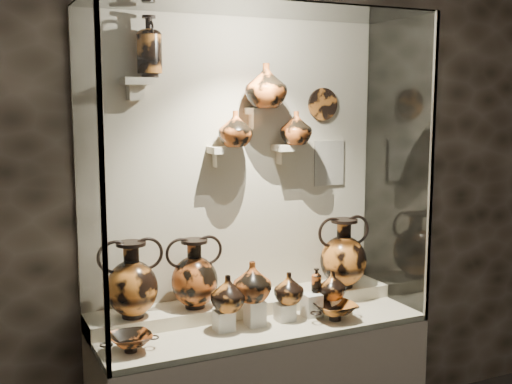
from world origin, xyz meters
TOP-DOWN VIEW (x-y plane):
  - wall_back at (0.00, 2.50)m, footprint 5.00×0.02m
  - front_tier at (0.00, 2.18)m, footprint 1.68×0.58m
  - rear_tier at (0.00, 2.35)m, footprint 1.70×0.25m
  - back_panel at (0.00, 2.50)m, footprint 1.70×0.03m
  - glass_front at (0.00, 1.88)m, footprint 1.70×0.01m
  - glass_left at (-0.85, 2.18)m, footprint 0.01×0.60m
  - glass_right at (0.85, 2.18)m, footprint 0.01×0.60m
  - glass_top at (0.00, 2.18)m, footprint 1.70×0.60m
  - frame_post_left at (-0.84, 1.89)m, footprint 0.02×0.02m
  - frame_post_right at (0.84, 1.89)m, footprint 0.02×0.02m
  - pedestal_a at (-0.22, 2.13)m, footprint 0.09×0.09m
  - pedestal_b at (-0.05, 2.13)m, footprint 0.09×0.09m
  - pedestal_c at (0.12, 2.13)m, footprint 0.09×0.09m
  - pedestal_d at (0.28, 2.13)m, footprint 0.09×0.09m
  - pedestal_e at (0.42, 2.13)m, footprint 0.09×0.09m
  - bracket_ul at (-0.55, 2.42)m, footprint 0.14×0.12m
  - bracket_ca at (-0.10, 2.42)m, footprint 0.14×0.12m
  - bracket_cb at (0.10, 2.42)m, footprint 0.10×0.12m
  - bracket_cc at (0.28, 2.42)m, footprint 0.14×0.12m
  - amphora_left at (-0.63, 2.32)m, footprint 0.31×0.31m
  - amphora_mid at (-0.30, 2.33)m, footprint 0.35×0.35m
  - amphora_right at (0.59, 2.31)m, footprint 0.34×0.34m
  - jug_a at (-0.20, 2.12)m, footprint 0.22×0.22m
  - jug_b at (-0.07, 2.13)m, footprint 0.26×0.26m
  - jug_c at (0.14, 2.13)m, footprint 0.18×0.18m
  - jug_e at (0.40, 2.11)m, footprint 0.18×0.18m
  - lekythos_small at (0.32, 2.15)m, footprint 0.08×0.08m
  - kylix_left at (-0.70, 2.06)m, footprint 0.29×0.26m
  - kylix_right at (0.36, 2.02)m, footprint 0.34×0.32m
  - lekythos_tall at (-0.49, 2.40)m, footprint 0.17×0.17m
  - ovoid_vase_a at (-0.04, 2.38)m, footprint 0.20×0.20m
  - ovoid_vase_b at (0.12, 2.36)m, footprint 0.28×0.28m
  - ovoid_vase_c at (0.32, 2.38)m, footprint 0.19×0.19m
  - wall_plate at (0.53, 2.47)m, footprint 0.18×0.02m
  - info_placard at (0.59, 2.47)m, footprint 0.19×0.01m

SIDE VIEW (x-z plane):
  - front_tier at x=0.00m, z-range 0.80..0.83m
  - rear_tier at x=0.00m, z-range 0.80..0.90m
  - pedestal_e at x=0.42m, z-range 0.83..0.91m
  - pedestal_c at x=0.12m, z-range 0.83..0.92m
  - pedestal_a at x=-0.22m, z-range 0.83..0.93m
  - kylix_left at x=-0.70m, z-range 0.83..0.93m
  - kylix_right at x=0.36m, z-range 0.83..0.94m
  - pedestal_d at x=0.28m, z-range 0.83..0.95m
  - pedestal_b at x=-0.05m, z-range 0.83..0.96m
  - jug_e at x=0.40m, z-range 0.91..1.06m
  - jug_c at x=0.14m, z-range 0.92..1.08m
  - jug_a at x=-0.20m, z-range 0.93..1.11m
  - lekythos_small at x=0.32m, z-range 0.95..1.10m
  - jug_b at x=-0.07m, z-range 0.96..1.16m
  - amphora_mid at x=-0.30m, z-range 0.90..1.26m
  - amphora_left at x=-0.63m, z-range 0.90..1.28m
  - amphora_right at x=0.59m, z-range 0.90..1.30m
  - info_placard at x=0.59m, z-range 1.47..1.73m
  - wall_back at x=0.00m, z-range 0.00..3.20m
  - back_panel at x=0.00m, z-range 0.80..2.40m
  - glass_front at x=0.00m, z-range 0.80..2.40m
  - glass_left at x=-0.85m, z-range 0.80..2.40m
  - glass_right at x=0.85m, z-range 0.80..2.40m
  - frame_post_left at x=-0.84m, z-range 0.80..2.40m
  - frame_post_right at x=0.84m, z-range 0.80..2.40m
  - bracket_ca at x=-0.10m, z-range 1.68..1.72m
  - bracket_cc at x=0.28m, z-range 1.68..1.72m
  - ovoid_vase_c at x=0.32m, z-range 1.72..1.90m
  - ovoid_vase_a at x=-0.04m, z-range 1.72..1.90m
  - bracket_cb at x=0.10m, z-range 1.88..1.92m
  - wall_plate at x=0.53m, z-range 1.84..2.03m
  - ovoid_vase_b at x=0.12m, z-range 1.92..2.15m
  - bracket_ul at x=-0.55m, z-range 2.03..2.07m
  - lekythos_tall at x=-0.49m, z-range 2.07..2.40m
  - glass_top at x=0.00m, z-range 2.39..2.40m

